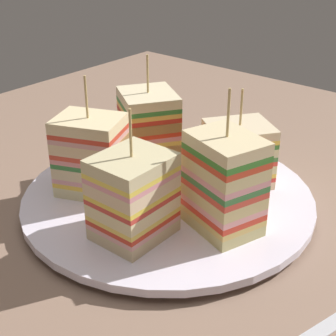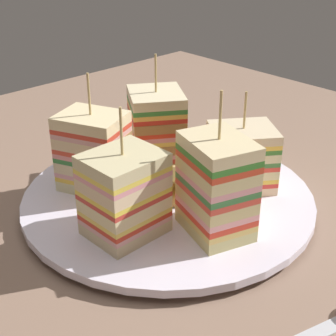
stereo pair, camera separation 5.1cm
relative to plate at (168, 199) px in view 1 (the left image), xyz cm
name	(u,v)px [view 1 (the left image)]	position (x,y,z in cm)	size (l,w,h in cm)	color
ground_plane	(168,213)	(0.00, 0.00, -1.78)	(91.85, 88.75, 1.80)	#896B58
plate	(168,199)	(0.00, 0.00, 0.00)	(29.81, 29.81, 1.45)	white
sandwich_wedge_0	(133,197)	(-7.47, -2.32, 4.46)	(6.60, 5.61, 12.06)	#D5BA8B
sandwich_wedge_1	(224,184)	(-1.44, -7.69, 5.12)	(6.68, 7.73, 13.38)	#D1C47D
sandwich_wedge_2	(238,154)	(6.80, -3.85, 3.83)	(8.53, 8.30, 10.39)	beige
sandwich_wedge_3	(149,128)	(4.36, 6.49, 4.74)	(8.41, 8.62, 12.55)	#EACC8A
sandwich_wedge_4	(91,155)	(-4.37, 6.48, 4.60)	(7.30, 8.03, 12.31)	beige
chip_pile	(169,185)	(0.15, 0.05, 1.52)	(6.38, 6.98, 2.36)	#DEAD5C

